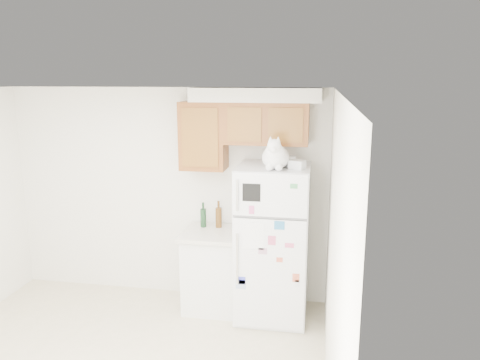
% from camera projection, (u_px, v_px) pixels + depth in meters
% --- Properties ---
extents(room_shell, '(3.84, 4.04, 2.52)m').
position_uv_depth(room_shell, '(111.00, 196.00, 3.78)').
color(room_shell, silver).
rests_on(room_shell, ground_plane).
extents(refrigerator, '(0.76, 0.78, 1.70)m').
position_uv_depth(refrigerator, '(273.00, 243.00, 5.07)').
color(refrigerator, white).
rests_on(refrigerator, ground_plane).
extents(base_counter, '(0.64, 0.64, 0.92)m').
position_uv_depth(base_counter, '(213.00, 269.00, 5.34)').
color(base_counter, white).
rests_on(base_counter, ground_plane).
extents(cat, '(0.34, 0.50, 0.35)m').
position_uv_depth(cat, '(276.00, 156.00, 4.71)').
color(cat, white).
rests_on(cat, refrigerator).
extents(storage_box_back, '(0.19, 0.14, 0.10)m').
position_uv_depth(storage_box_back, '(287.00, 161.00, 4.90)').
color(storage_box_back, white).
rests_on(storage_box_back, refrigerator).
extents(storage_box_front, '(0.18, 0.16, 0.09)m').
position_uv_depth(storage_box_front, '(297.00, 165.00, 4.72)').
color(storage_box_front, white).
rests_on(storage_box_front, refrigerator).
extents(bottle_green, '(0.07, 0.07, 0.29)m').
position_uv_depth(bottle_green, '(203.00, 215.00, 5.37)').
color(bottle_green, '#19381E').
rests_on(bottle_green, base_counter).
extents(bottle_amber, '(0.07, 0.07, 0.31)m').
position_uv_depth(bottle_amber, '(219.00, 214.00, 5.35)').
color(bottle_amber, '#593814').
rests_on(bottle_amber, base_counter).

